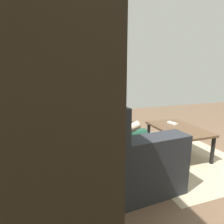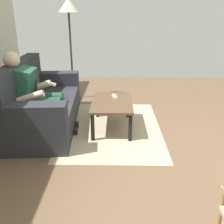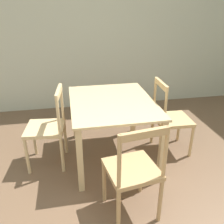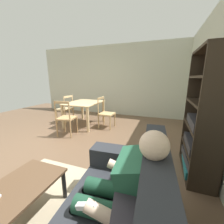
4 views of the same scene
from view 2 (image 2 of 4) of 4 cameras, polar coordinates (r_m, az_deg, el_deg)
name	(u,v)px [view 2 (image 2 of 4)]	position (r m, az deg, el deg)	size (l,w,h in m)	color
ground_plane	(199,182)	(2.71, 19.31, -14.96)	(8.94, 8.94, 0.00)	brown
couch	(40,104)	(3.79, -16.27, 1.85)	(1.95, 0.99, 0.94)	#282B30
person_lounging	(34,93)	(3.51, -17.58, 4.21)	(0.61, 0.91, 1.13)	#23563D
coffee_table	(112,105)	(3.54, 0.00, 1.62)	(0.90, 0.57, 0.41)	brown
tv_remote	(115,96)	(3.70, 0.59, 3.61)	(0.05, 0.17, 0.02)	white
area_rug	(112,127)	(3.68, 0.00, -3.49)	(2.00, 1.40, 0.01)	tan
floor_lamp	(69,15)	(4.77, -9.90, 21.10)	(0.36, 0.36, 1.83)	black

